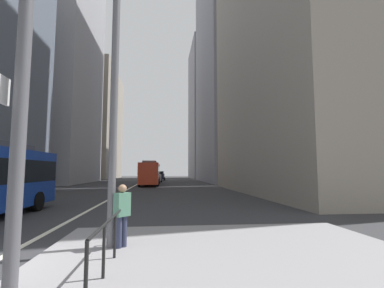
{
  "coord_description": "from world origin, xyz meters",
  "views": [
    {
      "loc": [
        3.86,
        -6.07,
        2.1
      ],
      "look_at": [
        6.64,
        20.43,
        4.64
      ],
      "focal_mm": 26.04,
      "sensor_mm": 36.0,
      "label": 1
    }
  ],
  "objects_px": {
    "street_lamp_post": "(115,54)",
    "city_bus_red_receding": "(150,172)",
    "car_receding_far": "(156,177)",
    "car_oncoming_mid": "(25,184)",
    "pedestrian_waiting": "(122,212)",
    "car_receding_near": "(160,176)"
  },
  "relations": [
    {
      "from": "car_receding_far",
      "to": "pedestrian_waiting",
      "type": "height_order",
      "value": "car_receding_far"
    },
    {
      "from": "car_receding_near",
      "to": "street_lamp_post",
      "type": "xyz_separation_m",
      "value": [
        -0.8,
        -52.26,
        4.29
      ]
    },
    {
      "from": "car_receding_far",
      "to": "street_lamp_post",
      "type": "xyz_separation_m",
      "value": [
        -0.16,
        -44.05,
        4.29
      ]
    },
    {
      "from": "car_receding_near",
      "to": "pedestrian_waiting",
      "type": "relative_size",
      "value": 2.74
    },
    {
      "from": "car_receding_far",
      "to": "pedestrian_waiting",
      "type": "relative_size",
      "value": 2.79
    },
    {
      "from": "car_receding_near",
      "to": "car_receding_far",
      "type": "relative_size",
      "value": 0.98
    },
    {
      "from": "city_bus_red_receding",
      "to": "car_receding_far",
      "type": "distance_m",
      "value": 11.22
    },
    {
      "from": "car_receding_far",
      "to": "street_lamp_post",
      "type": "relative_size",
      "value": 0.56
    },
    {
      "from": "car_receding_far",
      "to": "street_lamp_post",
      "type": "height_order",
      "value": "street_lamp_post"
    },
    {
      "from": "street_lamp_post",
      "to": "pedestrian_waiting",
      "type": "relative_size",
      "value": 5.03
    },
    {
      "from": "car_receding_far",
      "to": "car_oncoming_mid",
      "type": "bearing_deg",
      "value": -110.47
    },
    {
      "from": "city_bus_red_receding",
      "to": "car_oncoming_mid",
      "type": "bearing_deg",
      "value": -120.77
    },
    {
      "from": "street_lamp_post",
      "to": "city_bus_red_receding",
      "type": "bearing_deg",
      "value": 90.8
    },
    {
      "from": "car_oncoming_mid",
      "to": "car_receding_far",
      "type": "height_order",
      "value": "same"
    },
    {
      "from": "pedestrian_waiting",
      "to": "car_receding_near",
      "type": "bearing_deg",
      "value": 89.44
    },
    {
      "from": "car_oncoming_mid",
      "to": "car_receding_near",
      "type": "relative_size",
      "value": 0.96
    },
    {
      "from": "car_receding_near",
      "to": "pedestrian_waiting",
      "type": "bearing_deg",
      "value": -90.56
    },
    {
      "from": "city_bus_red_receding",
      "to": "car_receding_far",
      "type": "bearing_deg",
      "value": 86.8
    },
    {
      "from": "city_bus_red_receding",
      "to": "car_oncoming_mid",
      "type": "height_order",
      "value": "city_bus_red_receding"
    },
    {
      "from": "city_bus_red_receding",
      "to": "street_lamp_post",
      "type": "height_order",
      "value": "street_lamp_post"
    },
    {
      "from": "car_oncoming_mid",
      "to": "pedestrian_waiting",
      "type": "xyz_separation_m",
      "value": [
        10.25,
        -16.98,
        0.04
      ]
    },
    {
      "from": "car_oncoming_mid",
      "to": "car_receding_far",
      "type": "xyz_separation_m",
      "value": [
        10.13,
        27.13,
        0.0
      ]
    }
  ]
}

